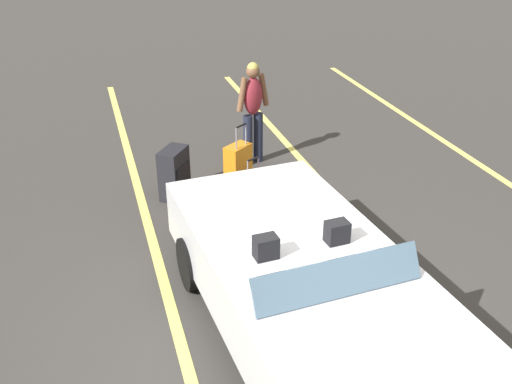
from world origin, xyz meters
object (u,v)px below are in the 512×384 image
(suitcase_small_carryon, at_px, (256,192))
(suitcase_large_black, at_px, (174,173))
(convertible_car, at_px, (320,304))
(suitcase_medium_bright, at_px, (238,164))
(traveler_person, at_px, (253,108))

(suitcase_small_carryon, bearing_deg, suitcase_large_black, -148.18)
(convertible_car, height_order, suitcase_medium_bright, convertible_car)
(suitcase_large_black, relative_size, suitcase_small_carryon, 0.99)
(convertible_car, relative_size, suitcase_small_carryon, 5.72)
(suitcase_large_black, height_order, traveler_person, traveler_person)
(suitcase_medium_bright, relative_size, suitcase_small_carryon, 1.29)
(suitcase_large_black, bearing_deg, suitcase_medium_bright, 45.06)
(traveler_person, bearing_deg, suitcase_large_black, -78.59)
(suitcase_large_black, xyz_separation_m, suitcase_medium_bright, (-0.14, 0.98, -0.05))
(suitcase_medium_bright, xyz_separation_m, traveler_person, (-0.67, 0.44, 0.62))
(suitcase_large_black, relative_size, suitcase_medium_bright, 0.77)
(suitcase_large_black, distance_m, suitcase_small_carryon, 1.21)
(suitcase_medium_bright, bearing_deg, suitcase_small_carryon, 146.40)
(suitcase_large_black, distance_m, suitcase_medium_bright, 0.99)
(suitcase_large_black, height_order, suitcase_small_carryon, suitcase_small_carryon)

